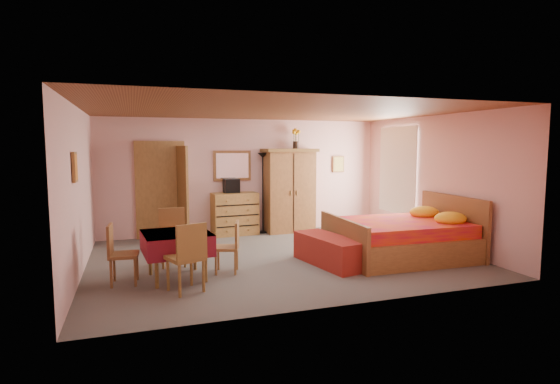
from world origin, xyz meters
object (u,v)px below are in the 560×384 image
object	(u,v)px
chair_east	(226,247)
sunflower_vase	(296,138)
chest_of_drawers	(235,214)
bed	(400,227)
chair_south	(185,257)
chair_west	(124,254)
chair_north	(173,238)
dining_table	(177,255)
wardrobe	(289,190)
floor_lamp	(263,193)
stereo	(231,186)
bench	(329,251)
wall_mirror	(232,166)

from	to	relation	value
chair_east	sunflower_vase	bearing A→B (deg)	-19.64
chest_of_drawers	bed	distance (m)	3.76
sunflower_vase	chair_south	world-z (taller)	sunflower_vase
chest_of_drawers	sunflower_vase	size ratio (longest dim) A/B	2.15
bed	chair_west	size ratio (longest dim) A/B	2.66
chair_north	dining_table	bearing A→B (deg)	90.24
wardrobe	chair_south	size ratio (longest dim) A/B	2.00
floor_lamp	wardrobe	size ratio (longest dim) A/B	0.95
stereo	chair_west	world-z (taller)	stereo
dining_table	sunflower_vase	bearing A→B (deg)	44.60
stereo	chair_south	xyz separation A→B (m)	(-1.44, -3.64, -0.62)
bed	bench	bearing A→B (deg)	-176.37
floor_lamp	chair_west	xyz separation A→B (m)	(-2.97, -2.99, -0.48)
bed	chair_south	bearing A→B (deg)	-168.52
stereo	chair_west	size ratio (longest dim) A/B	0.38
bench	floor_lamp	bearing A→B (deg)	95.32
wall_mirror	sunflower_vase	distance (m)	1.61
chest_of_drawers	chair_north	xyz separation A→B (m)	(-1.55, -2.19, -0.00)
chest_of_drawers	dining_table	size ratio (longest dim) A/B	1.05
chair_south	chair_north	bearing A→B (deg)	71.51
bench	chair_south	xyz separation A→B (m)	(-2.45, -0.61, 0.24)
floor_lamp	chair_north	distance (m)	3.15
bed	bench	world-z (taller)	bed
sunflower_vase	chair_south	distance (m)	5.00
stereo	wardrobe	distance (m)	1.36
chair_west	chest_of_drawers	bearing A→B (deg)	147.45
wardrobe	floor_lamp	bearing A→B (deg)	171.16
wall_mirror	chair_north	xyz separation A→B (m)	(-1.55, -2.40, -1.08)
wall_mirror	chair_east	world-z (taller)	wall_mirror
chair_east	chair_north	bearing A→B (deg)	66.06
wardrobe	stereo	bearing A→B (deg)	173.52
wardrobe	chair_north	xyz separation A→B (m)	(-2.83, -2.13, -0.49)
sunflower_vase	chair_east	size ratio (longest dim) A/B	0.57
floor_lamp	wardrobe	xyz separation A→B (m)	(0.62, -0.08, 0.05)
wardrobe	sunflower_vase	distance (m)	1.22
chest_of_drawers	wardrobe	world-z (taller)	wardrobe
stereo	bench	bearing A→B (deg)	-71.64
sunflower_vase	wall_mirror	bearing A→B (deg)	173.72
bench	chair_north	xyz separation A→B (m)	(-2.49, 0.79, 0.23)
chair_north	chair_south	bearing A→B (deg)	92.78
dining_table	floor_lamp	bearing A→B (deg)	53.10
sunflower_vase	chair_north	size ratio (longest dim) A/B	0.49
chair_west	wardrobe	bearing A→B (deg)	134.27
wall_mirror	dining_table	distance (m)	3.72
floor_lamp	bed	world-z (taller)	floor_lamp
chair_west	chair_east	xyz separation A→B (m)	(1.52, 0.10, -0.03)
wardrobe	chair_north	size ratio (longest dim) A/B	2.04
stereo	sunflower_vase	xyz separation A→B (m)	(1.54, 0.00, 1.06)
floor_lamp	bench	world-z (taller)	floor_lamp
stereo	chair_south	world-z (taller)	stereo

